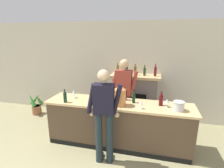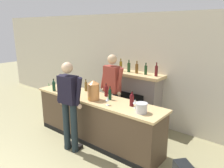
{
  "view_description": "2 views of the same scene",
  "coord_description": "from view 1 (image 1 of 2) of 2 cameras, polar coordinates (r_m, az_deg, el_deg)",
  "views": [
    {
      "loc": [
        0.74,
        -0.97,
        2.33
      ],
      "look_at": [
        -0.22,
        2.85,
        1.26
      ],
      "focal_mm": 28.0,
      "sensor_mm": 36.0,
      "label": 1
    },
    {
      "loc": [
        3.03,
        -0.78,
        2.44
      ],
      "look_at": [
        0.2,
        2.72,
        1.24
      ],
      "focal_mm": 35.0,
      "sensor_mm": 36.0,
      "label": 2
    }
  ],
  "objects": [
    {
      "name": "wall_back_panel",
      "position": [
        5.05,
        5.39,
        4.24
      ],
      "size": [
        12.0,
        0.07,
        2.75
      ],
      "color": "beige",
      "rests_on": "ground_plane"
    },
    {
      "name": "copper_dispenser",
      "position": [
        3.49,
        2.59,
        -3.85
      ],
      "size": [
        0.24,
        0.28,
        0.41
      ],
      "color": "#CB8246",
      "rests_on": "bar_counter"
    },
    {
      "name": "wine_bottle_chardonnay_pale",
      "position": [
        3.98,
        -4.56,
        -2.7
      ],
      "size": [
        0.07,
        0.07,
        0.28
      ],
      "color": "brown",
      "rests_on": "bar_counter"
    },
    {
      "name": "wine_glass_back_row",
      "position": [
        4.03,
        -12.37,
        -2.59
      ],
      "size": [
        0.08,
        0.08,
        0.19
      ],
      "color": "silver",
      "rests_on": "bar_counter"
    },
    {
      "name": "wine_bottle_rose_blush",
      "position": [
        3.8,
        -15.09,
        -3.97
      ],
      "size": [
        0.07,
        0.07,
        0.29
      ],
      "color": "#113220",
      "rests_on": "bar_counter"
    },
    {
      "name": "wine_bottle_port_short",
      "position": [
        3.82,
        4.31,
        -3.4
      ],
      "size": [
        0.08,
        0.08,
        0.28
      ],
      "color": "#5D1216",
      "rests_on": "bar_counter"
    },
    {
      "name": "potted_plant_corner",
      "position": [
        5.9,
        -23.51,
        -6.34
      ],
      "size": [
        0.44,
        0.46,
        0.69
      ],
      "color": "#995E40",
      "rests_on": "ground_plane"
    },
    {
      "name": "wine_glass_by_dispenser",
      "position": [
        3.59,
        17.51,
        -5.4
      ],
      "size": [
        0.08,
        0.08,
        0.17
      ],
      "color": "silver",
      "rests_on": "bar_counter"
    },
    {
      "name": "wine_bottle_cabernet_heavy",
      "position": [
        3.53,
        -5.68,
        -4.74
      ],
      "size": [
        0.07,
        0.07,
        0.32
      ],
      "color": "#104319",
      "rests_on": "bar_counter"
    },
    {
      "name": "person_customer",
      "position": [
        3.17,
        -2.63,
        -9.56
      ],
      "size": [
        0.65,
        0.34,
        1.8
      ],
      "color": "#1E2A30",
      "rests_on": "ground_plane"
    },
    {
      "name": "wine_bottle_burgundy_dark",
      "position": [
        3.63,
        15.72,
        -4.83
      ],
      "size": [
        0.08,
        0.08,
        0.29
      ],
      "color": "#4C0C12",
      "rests_on": "bar_counter"
    },
    {
      "name": "wine_bottle_riesling_slim",
      "position": [
        3.68,
        7.12,
        -4.25
      ],
      "size": [
        0.06,
        0.06,
        0.28
      ],
      "color": "black",
      "rests_on": "bar_counter"
    },
    {
      "name": "wine_glass_mid_counter",
      "position": [
        3.41,
        9.4,
        -6.12
      ],
      "size": [
        0.07,
        0.07,
        0.16
      ],
      "color": "silver",
      "rests_on": "bar_counter"
    },
    {
      "name": "bar_counter",
      "position": [
        3.89,
        1.95,
        -12.91
      ],
      "size": [
        3.1,
        0.7,
        0.99
      ],
      "color": "brown",
      "rests_on": "ground_plane"
    },
    {
      "name": "fireplace_stone",
      "position": [
        4.95,
        7.42,
        -4.43
      ],
      "size": [
        1.35,
        0.52,
        1.64
      ],
      "color": "gray",
      "rests_on": "ground_plane"
    },
    {
      "name": "person_bartender",
      "position": [
        4.15,
        3.84,
        -3.14
      ],
      "size": [
        0.66,
        0.31,
        1.84
      ],
      "color": "#323F44",
      "rests_on": "ground_plane"
    },
    {
      "name": "ice_bucket_steel",
      "position": [
        3.52,
        20.93,
        -6.73
      ],
      "size": [
        0.21,
        0.21,
        0.18
      ],
      "color": "silver",
      "rests_on": "bar_counter"
    }
  ]
}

